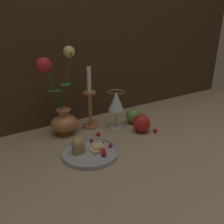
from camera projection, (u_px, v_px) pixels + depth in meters
name	position (u px, v px, depth m)	size (l,w,h in m)	color
ground_plane	(97.00, 139.00, 0.94)	(2.40, 2.40, 0.00)	#9E8966
vase	(62.00, 109.00, 0.96)	(0.17, 0.12, 0.38)	#B77042
plate_with_pastries	(88.00, 151.00, 0.82)	(0.22, 0.22, 0.07)	#A3A3A8
wine_glass	(116.00, 103.00, 1.02)	(0.08, 0.08, 0.18)	silver
candlestick	(90.00, 105.00, 1.03)	(0.07, 0.07, 0.30)	#B77042
apple_beside_vase	(142.00, 123.00, 1.00)	(0.08, 0.08, 0.09)	red
apple_near_glass	(133.00, 116.00, 1.09)	(0.08, 0.08, 0.09)	#669938
berry_near_plate	(155.00, 131.00, 1.00)	(0.02, 0.02, 0.02)	#AD192D
berry_front_center	(98.00, 134.00, 0.97)	(0.02, 0.02, 0.02)	#AD192D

